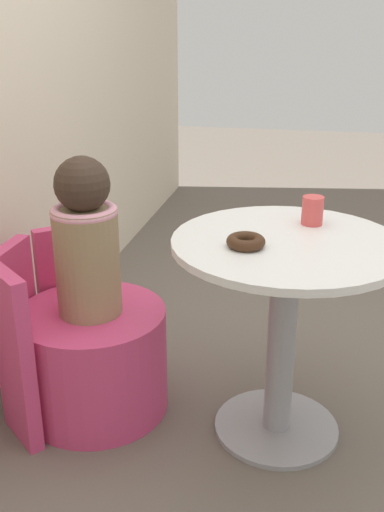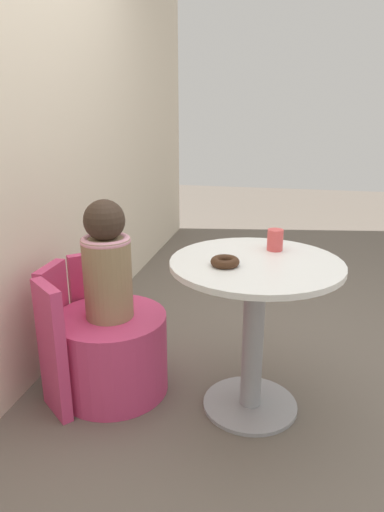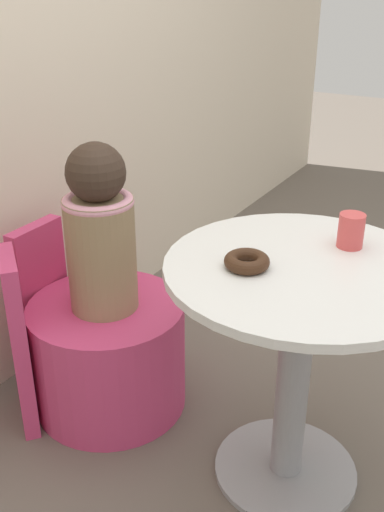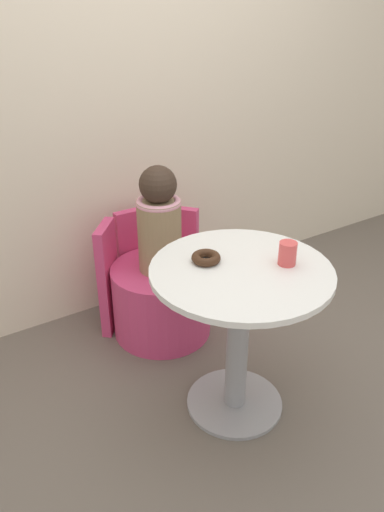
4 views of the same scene
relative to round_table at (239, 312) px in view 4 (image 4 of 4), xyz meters
The scene contains 8 objects.
ground_plane 0.51m from the round_table, 16.33° to the right, with size 12.00×12.00×0.00m, color #665B51.
back_wall 1.31m from the round_table, 85.46° to the left, with size 6.00×0.06×2.40m.
round_table is the anchor object (origin of this frame).
tub_chair 0.73m from the round_table, 89.75° to the left, with size 0.52×0.52×0.39m.
booth_backrest 0.90m from the round_table, 89.81° to the left, with size 0.62×0.23×0.61m.
child_figure 0.68m from the round_table, 89.75° to the left, with size 0.22×0.22×0.55m.
donut 0.27m from the round_table, 125.59° to the left, with size 0.12×0.12×0.03m.
cup 0.31m from the round_table, 21.44° to the right, with size 0.07×0.07×0.09m.
Camera 4 is at (-1.15, -1.29, 1.66)m, focal length 35.00 mm.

